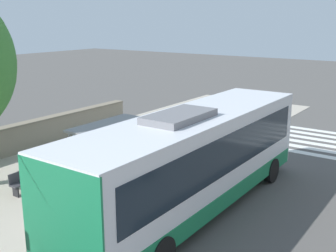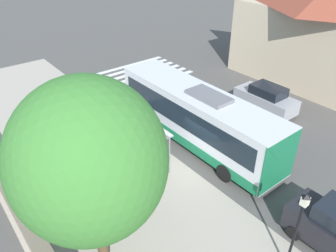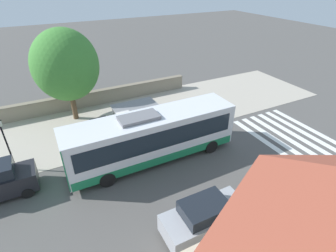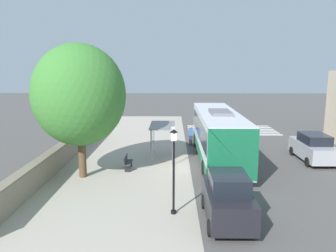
{
  "view_description": "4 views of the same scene",
  "coord_description": "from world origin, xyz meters",
  "px_view_note": "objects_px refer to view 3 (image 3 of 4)",
  "views": [
    {
      "loc": [
        9.03,
        -9.83,
        6.46
      ],
      "look_at": [
        -1.31,
        5.0,
        1.85
      ],
      "focal_mm": 45.0,
      "sensor_mm": 36.0,
      "label": 1
    },
    {
      "loc": [
        -9.8,
        -10.38,
        11.61
      ],
      "look_at": [
        -0.23,
        1.66,
        2.05
      ],
      "focal_mm": 35.0,
      "sensor_mm": 36.0,
      "label": 2
    },
    {
      "loc": [
        15.7,
        -4.09,
        11.47
      ],
      "look_at": [
        -0.27,
        4.1,
        0.82
      ],
      "focal_mm": 28.0,
      "sensor_mm": 36.0,
      "label": 3
    },
    {
      "loc": [
        -1.15,
        -20.68,
        6.52
      ],
      "look_at": [
        -1.48,
        2.56,
        2.28
      ],
      "focal_mm": 35.0,
      "sensor_mm": 36.0,
      "label": 4
    }
  ],
  "objects_px": {
    "bench": "(99,122)",
    "street_lamp_near": "(6,141)",
    "bus_shelter": "(134,109)",
    "bus": "(152,136)",
    "shade_tree": "(66,65)",
    "parked_car_far_lane": "(205,217)",
    "pedestrian": "(193,122)"
  },
  "relations": [
    {
      "from": "shade_tree",
      "to": "parked_car_far_lane",
      "type": "xyz_separation_m",
      "value": [
        15.16,
        3.62,
        -3.96
      ]
    },
    {
      "from": "street_lamp_near",
      "to": "pedestrian",
      "type": "bearing_deg",
      "value": 83.5
    },
    {
      "from": "bus_shelter",
      "to": "pedestrian",
      "type": "height_order",
      "value": "bus_shelter"
    },
    {
      "from": "bus_shelter",
      "to": "parked_car_far_lane",
      "type": "xyz_separation_m",
      "value": [
        10.67,
        -0.37,
        -1.13
      ]
    },
    {
      "from": "bench",
      "to": "shade_tree",
      "type": "distance_m",
      "value": 5.29
    },
    {
      "from": "bus_shelter",
      "to": "shade_tree",
      "type": "relative_size",
      "value": 0.44
    },
    {
      "from": "bus_shelter",
      "to": "parked_car_far_lane",
      "type": "distance_m",
      "value": 10.74
    },
    {
      "from": "bench",
      "to": "parked_car_far_lane",
      "type": "xyz_separation_m",
      "value": [
        12.68,
        2.15,
        0.47
      ]
    },
    {
      "from": "bus_shelter",
      "to": "bench",
      "type": "xyz_separation_m",
      "value": [
        -2.01,
        -2.52,
        -1.61
      ]
    },
    {
      "from": "shade_tree",
      "to": "street_lamp_near",
      "type": "bearing_deg",
      "value": -42.27
    },
    {
      "from": "shade_tree",
      "to": "bus_shelter",
      "type": "bearing_deg",
      "value": 41.66
    },
    {
      "from": "bus",
      "to": "shade_tree",
      "type": "xyz_separation_m",
      "value": [
        -8.51,
        -3.73,
        3.02
      ]
    },
    {
      "from": "shade_tree",
      "to": "bench",
      "type": "bearing_deg",
      "value": 30.7
    },
    {
      "from": "street_lamp_near",
      "to": "bus_shelter",
      "type": "bearing_deg",
      "value": 95.89
    },
    {
      "from": "bench",
      "to": "shade_tree",
      "type": "height_order",
      "value": "shade_tree"
    },
    {
      "from": "bus",
      "to": "pedestrian",
      "type": "xyz_separation_m",
      "value": [
        -1.64,
        4.29,
        -0.88
      ]
    },
    {
      "from": "bus_shelter",
      "to": "pedestrian",
      "type": "xyz_separation_m",
      "value": [
        2.39,
        4.03,
        -1.08
      ]
    },
    {
      "from": "parked_car_far_lane",
      "to": "street_lamp_near",
      "type": "bearing_deg",
      "value": -138.82
    },
    {
      "from": "bench",
      "to": "parked_car_far_lane",
      "type": "bearing_deg",
      "value": 9.62
    },
    {
      "from": "shade_tree",
      "to": "bus",
      "type": "bearing_deg",
      "value": 23.68
    },
    {
      "from": "bench",
      "to": "parked_car_far_lane",
      "type": "distance_m",
      "value": 12.87
    },
    {
      "from": "bus_shelter",
      "to": "bench",
      "type": "relative_size",
      "value": 2.45
    },
    {
      "from": "bus",
      "to": "pedestrian",
      "type": "height_order",
      "value": "bus"
    },
    {
      "from": "bench",
      "to": "street_lamp_near",
      "type": "xyz_separation_m",
      "value": [
        2.92,
        -6.38,
        1.84
      ]
    },
    {
      "from": "bus",
      "to": "bench",
      "type": "height_order",
      "value": "bus"
    },
    {
      "from": "shade_tree",
      "to": "parked_car_far_lane",
      "type": "relative_size",
      "value": 1.77
    },
    {
      "from": "shade_tree",
      "to": "parked_car_far_lane",
      "type": "distance_m",
      "value": 16.08
    },
    {
      "from": "street_lamp_near",
      "to": "bus",
      "type": "bearing_deg",
      "value": 70.21
    },
    {
      "from": "bench",
      "to": "parked_car_far_lane",
      "type": "relative_size",
      "value": 0.32
    },
    {
      "from": "pedestrian",
      "to": "shade_tree",
      "type": "relative_size",
      "value": 0.22
    },
    {
      "from": "bus_shelter",
      "to": "street_lamp_near",
      "type": "distance_m",
      "value": 8.95
    },
    {
      "from": "bus",
      "to": "street_lamp_near",
      "type": "xyz_separation_m",
      "value": [
        -3.11,
        -8.65,
        0.43
      ]
    }
  ]
}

